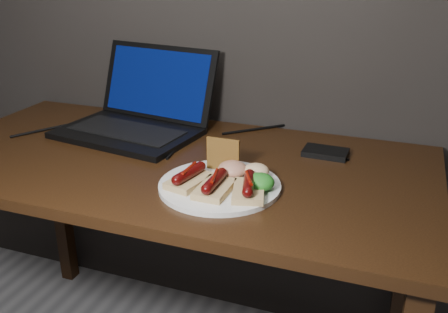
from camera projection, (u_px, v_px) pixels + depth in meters
desk at (172, 188)px, 1.39m from camera, size 1.40×0.70×0.75m
laptop at (138, 115)px, 1.56m from camera, size 0.46×0.41×0.25m
hard_drive at (326, 152)px, 1.38m from camera, size 0.12×0.08×0.02m
desk_cables at (190, 138)px, 1.50m from camera, size 0.99×0.40×0.01m
plate at (220, 186)px, 1.19m from camera, size 0.37×0.37×0.01m
bread_sausage_left at (189, 177)px, 1.18m from camera, size 0.09×0.13×0.04m
bread_sausage_center at (214, 185)px, 1.14m from camera, size 0.07×0.12×0.04m
bread_sausage_right at (249, 188)px, 1.13m from camera, size 0.10×0.13×0.04m
crispbread at (223, 155)px, 1.24m from camera, size 0.09×0.01×0.08m
salad_greens at (259, 182)px, 1.15m from camera, size 0.07×0.07×0.04m
salsa_mound at (232, 169)px, 1.22m from camera, size 0.07×0.07×0.04m
coleslaw_mound at (256, 171)px, 1.21m from camera, size 0.06×0.06×0.04m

